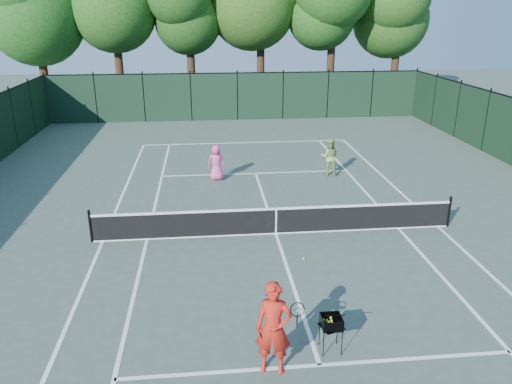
{
  "coord_description": "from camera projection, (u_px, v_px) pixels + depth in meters",
  "views": [
    {
      "loc": [
        -2.16,
        -14.57,
        6.82
      ],
      "look_at": [
        -0.54,
        1.0,
        1.1
      ],
      "focal_mm": 35.0,
      "sensor_mm": 36.0,
      "label": 1
    }
  ],
  "objects": [
    {
      "name": "sideline_singles_right",
      "position": [
        398.0,
        228.0,
        16.56
      ],
      "size": [
        0.1,
        23.77,
        0.01
      ],
      "primitive_type": "cube",
      "color": "white",
      "rests_on": "ground"
    },
    {
      "name": "ground",
      "position": [
        276.0,
        234.0,
        16.16
      ],
      "size": [
        90.0,
        90.0,
        0.0
      ],
      "primitive_type": "plane",
      "color": "#445248",
      "rests_on": "ground"
    },
    {
      "name": "loose_ball_midcourt",
      "position": [
        304.0,
        259.0,
        14.46
      ],
      "size": [
        0.07,
        0.07,
        0.07
      ],
      "primitive_type": "sphere",
      "color": "yellow",
      "rests_on": "ground"
    },
    {
      "name": "baseline_far",
      "position": [
        245.0,
        143.0,
        27.26
      ],
      "size": [
        10.97,
        0.1,
        0.01
      ],
      "primitive_type": "cube",
      "color": "white",
      "rests_on": "ground"
    },
    {
      "name": "player_pink",
      "position": [
        216.0,
        163.0,
        21.04
      ],
      "size": [
        0.79,
        0.55,
        1.53
      ],
      "rotation": [
        0.0,
        0.0,
        3.05
      ],
      "color": "#DF4E8F",
      "rests_on": "ground"
    },
    {
      "name": "loose_ball_near_cart",
      "position": [
        274.0,
        335.0,
        11.08
      ],
      "size": [
        0.07,
        0.07,
        0.07
      ],
      "primitive_type": "sphere",
      "color": "#BED22B",
      "rests_on": "ground"
    },
    {
      "name": "player_green",
      "position": [
        330.0,
        157.0,
        21.69
      ],
      "size": [
        0.91,
        0.78,
        1.64
      ],
      "rotation": [
        0.0,
        0.0,
        2.93
      ],
      "color": "#8FB259",
      "rests_on": "ground"
    },
    {
      "name": "sideline_doubles_right",
      "position": [
        438.0,
        227.0,
        16.69
      ],
      "size": [
        0.1,
        23.77,
        0.01
      ],
      "primitive_type": "cube",
      "color": "white",
      "rests_on": "ground"
    },
    {
      "name": "fence_far",
      "position": [
        237.0,
        97.0,
        32.46
      ],
      "size": [
        24.0,
        0.05,
        3.0
      ],
      "primitive_type": "cube",
      "color": "black",
      "rests_on": "ground"
    },
    {
      "name": "center_service_line",
      "position": [
        276.0,
        234.0,
        16.16
      ],
      "size": [
        0.1,
        12.8,
        0.01
      ],
      "primitive_type": "cube",
      "color": "white",
      "rests_on": "ground"
    },
    {
      "name": "sideline_doubles_left",
      "position": [
        103.0,
        241.0,
        15.63
      ],
      "size": [
        0.1,
        23.77,
        0.01
      ],
      "primitive_type": "cube",
      "color": "white",
      "rests_on": "ground"
    },
    {
      "name": "service_line_near",
      "position": [
        320.0,
        365.0,
        10.18
      ],
      "size": [
        8.23,
        0.1,
        0.01
      ],
      "primitive_type": "cube",
      "color": "white",
      "rests_on": "ground"
    },
    {
      "name": "coach",
      "position": [
        273.0,
        328.0,
        9.72
      ],
      "size": [
        1.07,
        0.61,
        1.97
      ],
      "rotation": [
        0.0,
        0.0,
        -0.21
      ],
      "color": "red",
      "rests_on": "ground"
    },
    {
      "name": "tennis_net",
      "position": [
        276.0,
        220.0,
        16.0
      ],
      "size": [
        11.69,
        0.09,
        1.06
      ],
      "color": "black",
      "rests_on": "ground"
    },
    {
      "name": "sideline_singles_left",
      "position": [
        147.0,
        239.0,
        15.76
      ],
      "size": [
        0.1,
        23.77,
        0.01
      ],
      "primitive_type": "cube",
      "color": "white",
      "rests_on": "ground"
    },
    {
      "name": "ball_hopper",
      "position": [
        331.0,
        322.0,
        10.41
      ],
      "size": [
        0.54,
        0.54,
        0.82
      ],
      "rotation": [
        0.0,
        0.0,
        0.32
      ],
      "color": "black",
      "rests_on": "ground"
    },
    {
      "name": "service_line_far",
      "position": [
        256.0,
        173.0,
        22.14
      ],
      "size": [
        8.23,
        0.1,
        0.01
      ],
      "primitive_type": "cube",
      "color": "white",
      "rests_on": "ground"
    }
  ]
}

